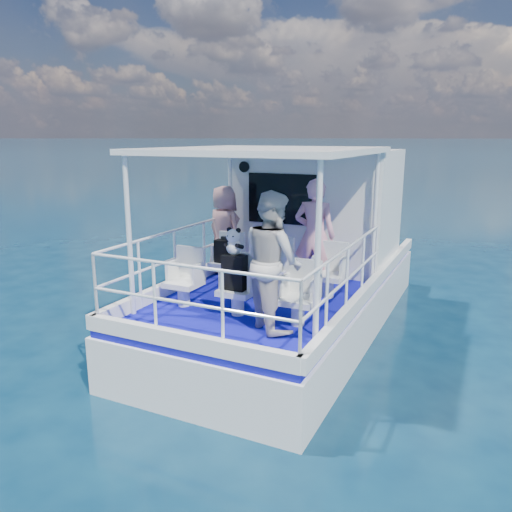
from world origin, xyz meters
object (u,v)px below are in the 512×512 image
(passenger_port_fwd, at_px, (224,230))
(passenger_stbd_aft, at_px, (273,261))
(backpack_center, at_px, (234,272))
(panda, at_px, (234,241))

(passenger_port_fwd, height_order, passenger_stbd_aft, passenger_stbd_aft)
(passenger_stbd_aft, relative_size, backpack_center, 3.67)
(passenger_port_fwd, relative_size, passenger_stbd_aft, 0.89)
(panda, bearing_deg, backpack_center, -55.48)
(backpack_center, height_order, panda, panda)
(passenger_stbd_aft, bearing_deg, panda, 22.76)
(passenger_stbd_aft, xyz_separation_m, panda, (-0.67, 0.21, 0.16))
(backpack_center, xyz_separation_m, panda, (-0.02, 0.03, 0.43))
(passenger_port_fwd, height_order, panda, passenger_port_fwd)
(backpack_center, bearing_deg, passenger_stbd_aft, -15.73)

